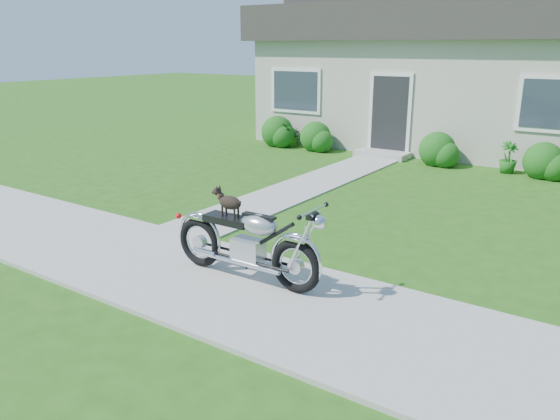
% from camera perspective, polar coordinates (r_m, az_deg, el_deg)
% --- Properties ---
extents(ground, '(80.00, 80.00, 0.00)m').
position_cam_1_polar(ground, '(7.10, -7.40, -7.20)').
color(ground, '#235114').
rests_on(ground, ground).
extents(sidewalk, '(24.00, 2.20, 0.04)m').
position_cam_1_polar(sidewalk, '(7.09, -7.40, -7.05)').
color(sidewalk, '#9E9B93').
rests_on(sidewalk, ground).
extents(walkway, '(1.20, 8.00, 0.03)m').
position_cam_1_polar(walkway, '(11.77, 3.34, 2.75)').
color(walkway, '#9E9B93').
rests_on(walkway, ground).
extents(house, '(12.60, 7.03, 4.50)m').
position_cam_1_polar(house, '(17.36, 20.37, 13.45)').
color(house, '#BAB6A8').
rests_on(house, ground).
extents(shrub_row, '(10.36, 1.04, 1.04)m').
position_cam_1_polar(shrub_row, '(14.20, 16.15, 6.14)').
color(shrub_row, '#1A5316').
rests_on(shrub_row, ground).
extents(potted_plant_left, '(0.79, 0.83, 0.72)m').
position_cam_1_polar(potted_plant_left, '(16.13, 1.26, 7.86)').
color(potted_plant_left, '#2B5717').
rests_on(potted_plant_left, ground).
extents(potted_plant_right, '(0.58, 0.58, 0.74)m').
position_cam_1_polar(potted_plant_right, '(13.83, 22.74, 5.08)').
color(potted_plant_right, '#1F641B').
rests_on(potted_plant_right, ground).
extents(motorcycle_with_dog, '(2.22, 0.60, 1.13)m').
position_cam_1_polar(motorcycle_with_dog, '(6.78, -3.40, -3.31)').
color(motorcycle_with_dog, black).
rests_on(motorcycle_with_dog, sidewalk).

